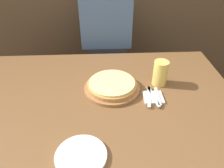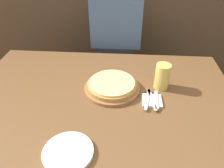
% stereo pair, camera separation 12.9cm
% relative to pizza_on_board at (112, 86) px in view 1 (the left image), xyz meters
% --- Properties ---
extents(dining_table, '(1.58, 1.08, 0.76)m').
position_rel_pizza_on_board_xyz_m(dining_table, '(-0.06, -0.08, -0.40)').
color(dining_table, brown).
rests_on(dining_table, ground_plane).
extents(pizza_on_board, '(0.33, 0.33, 0.06)m').
position_rel_pizza_on_board_xyz_m(pizza_on_board, '(0.00, 0.00, 0.00)').
color(pizza_on_board, '#99663D').
rests_on(pizza_on_board, dining_table).
extents(beer_glass, '(0.09, 0.09, 0.16)m').
position_rel_pizza_on_board_xyz_m(beer_glass, '(0.30, 0.05, 0.06)').
color(beer_glass, '#E5C65B').
rests_on(beer_glass, dining_table).
extents(dinner_plate, '(0.22, 0.22, 0.02)m').
position_rel_pizza_on_board_xyz_m(dinner_plate, '(-0.16, -0.47, -0.02)').
color(dinner_plate, white).
rests_on(dinner_plate, dining_table).
extents(napkin_stack, '(0.11, 0.11, 0.01)m').
position_rel_pizza_on_board_xyz_m(napkin_stack, '(0.23, -0.10, -0.02)').
color(napkin_stack, white).
rests_on(napkin_stack, dining_table).
extents(fork, '(0.05, 0.19, 0.00)m').
position_rel_pizza_on_board_xyz_m(fork, '(0.21, -0.10, -0.01)').
color(fork, silver).
rests_on(fork, napkin_stack).
extents(dinner_knife, '(0.04, 0.19, 0.00)m').
position_rel_pizza_on_board_xyz_m(dinner_knife, '(0.23, -0.10, -0.01)').
color(dinner_knife, silver).
rests_on(dinner_knife, napkin_stack).
extents(spoon, '(0.03, 0.16, 0.00)m').
position_rel_pizza_on_board_xyz_m(spoon, '(0.26, -0.10, -0.01)').
color(spoon, silver).
rests_on(spoon, napkin_stack).
extents(diner_person, '(0.41, 0.20, 1.35)m').
position_rel_pizza_on_board_xyz_m(diner_person, '(-0.01, 0.68, -0.12)').
color(diner_person, '#33333D').
rests_on(diner_person, ground_plane).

